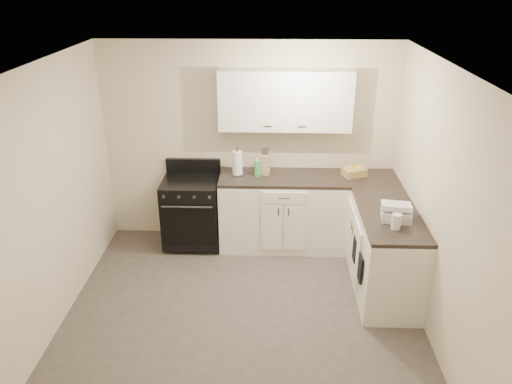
{
  "coord_description": "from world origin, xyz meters",
  "views": [
    {
      "loc": [
        0.28,
        -4.08,
        3.24
      ],
      "look_at": [
        0.11,
        0.85,
        1.02
      ],
      "focal_mm": 35.0,
      "sensor_mm": 36.0,
      "label": 1
    }
  ],
  "objects_px": {
    "stove": "(192,212)",
    "countertop_grill": "(396,214)",
    "knife_block": "(265,165)",
    "wicker_basket": "(354,172)",
    "paper_towel": "(237,163)"
  },
  "relations": [
    {
      "from": "knife_block",
      "to": "countertop_grill",
      "type": "height_order",
      "value": "knife_block"
    },
    {
      "from": "countertop_grill",
      "to": "knife_block",
      "type": "bearing_deg",
      "value": 147.87
    },
    {
      "from": "stove",
      "to": "knife_block",
      "type": "bearing_deg",
      "value": 6.08
    },
    {
      "from": "knife_block",
      "to": "wicker_basket",
      "type": "height_order",
      "value": "knife_block"
    },
    {
      "from": "knife_block",
      "to": "wicker_basket",
      "type": "bearing_deg",
      "value": 10.41
    },
    {
      "from": "stove",
      "to": "countertop_grill",
      "type": "distance_m",
      "value": 2.53
    },
    {
      "from": "wicker_basket",
      "to": "stove",
      "type": "bearing_deg",
      "value": -177.65
    },
    {
      "from": "knife_block",
      "to": "paper_towel",
      "type": "relative_size",
      "value": 0.84
    },
    {
      "from": "knife_block",
      "to": "countertop_grill",
      "type": "bearing_deg",
      "value": -29.54
    },
    {
      "from": "paper_towel",
      "to": "knife_block",
      "type": "bearing_deg",
      "value": 4.75
    },
    {
      "from": "paper_towel",
      "to": "stove",
      "type": "bearing_deg",
      "value": -173.15
    },
    {
      "from": "countertop_grill",
      "to": "paper_towel",
      "type": "bearing_deg",
      "value": 154.67
    },
    {
      "from": "knife_block",
      "to": "countertop_grill",
      "type": "xyz_separation_m",
      "value": [
        1.33,
        -1.15,
        -0.07
      ]
    },
    {
      "from": "stove",
      "to": "wicker_basket",
      "type": "relative_size",
      "value": 3.05
    },
    {
      "from": "wicker_basket",
      "to": "countertop_grill",
      "type": "relative_size",
      "value": 0.94
    }
  ]
}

